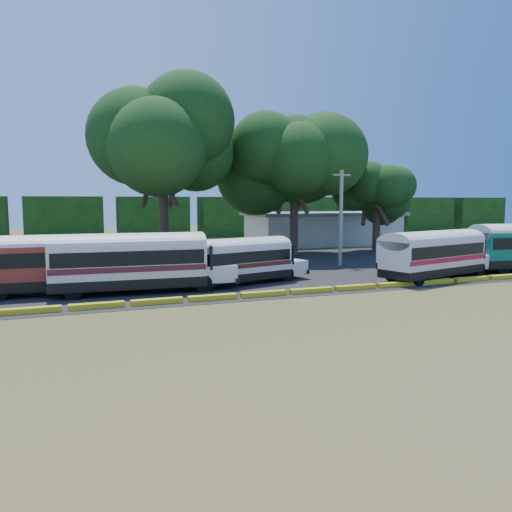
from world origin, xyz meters
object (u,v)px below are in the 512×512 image
object	(u,v)px
tree_west	(162,135)
bus_red	(62,260)
bus_white_red	(435,252)
bus_cream_west	(133,259)

from	to	relation	value
tree_west	bus_red	bearing A→B (deg)	-124.00
bus_white_red	bus_red	bearing A→B (deg)	157.50
bus_cream_west	bus_white_red	xyz separation A→B (m)	(20.08, -2.15, -0.09)
bus_red	bus_cream_west	xyz separation A→B (m)	(3.86, -1.23, 0.01)
bus_cream_west	bus_white_red	size ratio (longest dim) A/B	1.03
bus_cream_west	tree_west	bearing A→B (deg)	74.86
bus_cream_west	bus_white_red	bearing A→B (deg)	-3.38
bus_white_red	tree_west	bearing A→B (deg)	121.13
bus_red	bus_cream_west	distance (m)	4.05
bus_red	bus_white_red	distance (m)	24.17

